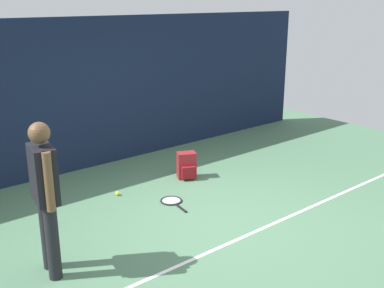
{
  "coord_description": "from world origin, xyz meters",
  "views": [
    {
      "loc": [
        -3.81,
        -4.2,
        2.87
      ],
      "look_at": [
        0.0,
        0.4,
        1.0
      ],
      "focal_mm": 43.73,
      "sensor_mm": 36.0,
      "label": 1
    }
  ],
  "objects_px": {
    "tennis_racket": "(172,201)",
    "tennis_ball_near_player": "(117,193)",
    "tennis_player": "(45,191)",
    "backpack": "(187,166)"
  },
  "relations": [
    {
      "from": "tennis_racket",
      "to": "tennis_ball_near_player",
      "type": "xyz_separation_m",
      "value": [
        -0.5,
        0.72,
        0.02
      ]
    },
    {
      "from": "tennis_player",
      "to": "backpack",
      "type": "bearing_deg",
      "value": 122.76
    },
    {
      "from": "tennis_racket",
      "to": "tennis_player",
      "type": "bearing_deg",
      "value": 115.71
    },
    {
      "from": "backpack",
      "to": "tennis_ball_near_player",
      "type": "distance_m",
      "value": 1.29
    },
    {
      "from": "tennis_player",
      "to": "tennis_ball_near_player",
      "type": "bearing_deg",
      "value": 139.23
    },
    {
      "from": "tennis_player",
      "to": "tennis_ball_near_player",
      "type": "distance_m",
      "value": 2.31
    },
    {
      "from": "tennis_player",
      "to": "tennis_ball_near_player",
      "type": "relative_size",
      "value": 25.76
    },
    {
      "from": "tennis_player",
      "to": "tennis_racket",
      "type": "bearing_deg",
      "value": 116.08
    },
    {
      "from": "tennis_racket",
      "to": "backpack",
      "type": "bearing_deg",
      "value": -42.53
    },
    {
      "from": "tennis_player",
      "to": "backpack",
      "type": "xyz_separation_m",
      "value": [
        2.89,
        1.25,
        -0.76
      ]
    }
  ]
}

